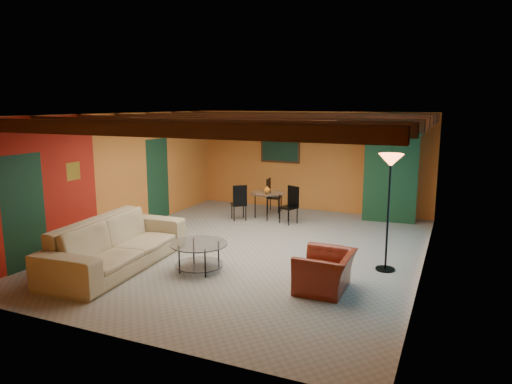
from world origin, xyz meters
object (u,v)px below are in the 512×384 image
at_px(armoire, 392,177).
at_px(floor_lamp, 388,213).
at_px(potted_plant, 395,123).
at_px(sofa, 117,243).
at_px(armchair, 325,271).
at_px(vase, 267,179).
at_px(dining_table, 267,201).
at_px(coffee_table, 199,257).

distance_m(armoire, floor_lamp, 3.87).
bearing_deg(potted_plant, sofa, -125.57).
distance_m(armchair, vase, 4.87).
bearing_deg(sofa, dining_table, -17.76).
bearing_deg(armoire, sofa, -130.95).
relative_size(armchair, floor_lamp, 0.46).
xyz_separation_m(dining_table, potted_plant, (2.92, 1.12, 1.97)).
xyz_separation_m(dining_table, floor_lamp, (3.37, -2.72, 0.58)).
height_order(armoire, floor_lamp, armoire).
xyz_separation_m(armchair, armoire, (0.29, 5.16, 0.78)).
height_order(armoire, vase, armoire).
height_order(floor_lamp, vase, floor_lamp).
distance_m(floor_lamp, potted_plant, 4.11).
bearing_deg(sofa, armchair, -87.37).
xyz_separation_m(coffee_table, dining_table, (-0.37, 4.07, 0.21)).
height_order(armoire, potted_plant, potted_plant).
relative_size(coffee_table, vase, 5.66).
bearing_deg(vase, sofa, -103.62).
height_order(coffee_table, floor_lamp, floor_lamp).
relative_size(armchair, dining_table, 0.54).
relative_size(armchair, potted_plant, 1.82).
bearing_deg(sofa, potted_plant, -39.71).
bearing_deg(armchair, armoire, 176.55).
bearing_deg(armoire, vase, -164.37).
bearing_deg(coffee_table, armchair, 0.74).
bearing_deg(dining_table, armchair, -56.93).
height_order(coffee_table, dining_table, dining_table).
xyz_separation_m(armchair, floor_lamp, (0.74, 1.32, 0.73)).
bearing_deg(dining_table, floor_lamp, -38.89).
relative_size(armoire, vase, 12.23).
height_order(sofa, vase, vase).
relative_size(dining_table, vase, 10.00).
bearing_deg(sofa, floor_lamp, -72.57).
relative_size(armoire, potted_plant, 4.16).
xyz_separation_m(dining_table, armoire, (2.92, 1.12, 0.63)).
distance_m(armchair, armoire, 5.23).
height_order(dining_table, vase, vase).
relative_size(sofa, vase, 16.91).
bearing_deg(coffee_table, sofa, -164.18).
relative_size(potted_plant, vase, 2.94).
relative_size(armchair, coffee_table, 0.95).
height_order(armchair, potted_plant, potted_plant).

